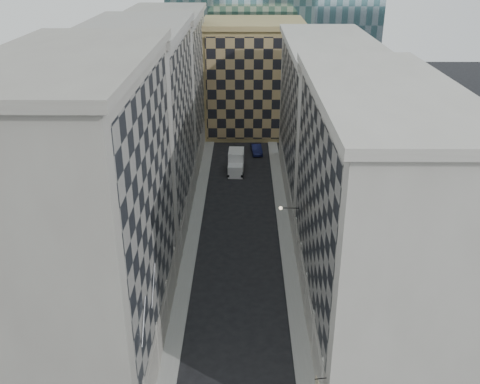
{
  "coord_description": "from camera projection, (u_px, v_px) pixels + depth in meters",
  "views": [
    {
      "loc": [
        0.54,
        -23.64,
        29.95
      ],
      "look_at": [
        0.24,
        12.68,
        13.17
      ],
      "focal_mm": 40.0,
      "sensor_mm": 36.0,
      "label": 1
    }
  ],
  "objects": [
    {
      "name": "sidewalk_west",
      "position": [
        193.0,
        232.0,
        61.26
      ],
      "size": [
        1.5,
        100.0,
        0.15
      ],
      "primitive_type": "cube",
      "color": "gray",
      "rests_on": "ground"
    },
    {
      "name": "sidewalk_east",
      "position": [
        285.0,
        233.0,
        61.18
      ],
      "size": [
        1.5,
        100.0,
        0.15
      ],
      "primitive_type": "cube",
      "color": "gray",
      "rests_on": "ground"
    },
    {
      "name": "bldg_left_a",
      "position": [
        88.0,
        218.0,
        39.13
      ],
      "size": [
        10.8,
        22.8,
        23.7
      ],
      "color": "gray",
      "rests_on": "ground"
    },
    {
      "name": "bldg_left_b",
      "position": [
        142.0,
        130.0,
        59.31
      ],
      "size": [
        10.8,
        22.8,
        22.7
      ],
      "color": "gray",
      "rests_on": "ground"
    },
    {
      "name": "bldg_left_c",
      "position": [
        168.0,
        87.0,
        79.49
      ],
      "size": [
        10.8,
        22.8,
        21.7
      ],
      "color": "gray",
      "rests_on": "ground"
    },
    {
      "name": "bldg_right_a",
      "position": [
        372.0,
        212.0,
        43.23
      ],
      "size": [
        10.8,
        26.8,
        20.7
      ],
      "color": "#AEA9A0",
      "rests_on": "ground"
    },
    {
      "name": "bldg_right_b",
      "position": [
        326.0,
        120.0,
        67.94
      ],
      "size": [
        10.8,
        28.8,
        19.7
      ],
      "color": "#AEA9A0",
      "rests_on": "ground"
    },
    {
      "name": "tan_block",
      "position": [
        253.0,
        77.0,
        91.69
      ],
      "size": [
        16.8,
        14.8,
        18.8
      ],
      "color": "tan",
      "rests_on": "ground"
    },
    {
      "name": "flagpoles_left",
      "position": [
        149.0,
        302.0,
        36.16
      ],
      "size": [
        0.1,
        6.33,
        2.33
      ],
      "color": "gray",
      "rests_on": "ground"
    },
    {
      "name": "bracket_lamp",
      "position": [
        282.0,
        208.0,
        53.17
      ],
      "size": [
        1.98,
        0.36,
        0.36
      ],
      "color": "black",
      "rests_on": "ground"
    },
    {
      "name": "box_truck",
      "position": [
        236.0,
        163.0,
        77.52
      ],
      "size": [
        2.35,
        5.46,
        2.96
      ],
      "rotation": [
        0.0,
        0.0,
        -0.03
      ],
      "color": "silver",
      "rests_on": "ground"
    },
    {
      "name": "dark_car",
      "position": [
        256.0,
        149.0,
        84.42
      ],
      "size": [
        1.99,
        4.54,
        1.45
      ],
      "primitive_type": "imported",
      "rotation": [
        0.0,
        0.0,
        0.11
      ],
      "color": "#10143B",
      "rests_on": "ground"
    },
    {
      "name": "shop_sign",
      "position": [
        317.0,
        383.0,
        35.09
      ],
      "size": [
        0.81,
        0.71,
        0.79
      ],
      "rotation": [
        0.0,
        0.0,
        0.16
      ],
      "color": "black",
      "rests_on": "ground"
    }
  ]
}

